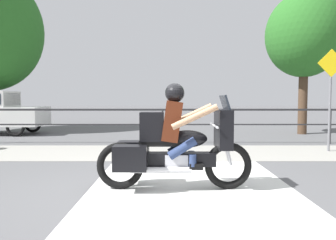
% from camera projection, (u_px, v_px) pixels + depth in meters
% --- Properties ---
extents(ground_plane, '(120.00, 120.00, 0.00)m').
position_uv_depth(ground_plane, '(158.00, 189.00, 4.92)').
color(ground_plane, '#565659').
extents(sidewalk_band, '(44.00, 2.40, 0.01)m').
position_uv_depth(sidewalk_band, '(162.00, 152.00, 8.31)').
color(sidewalk_band, '#99968E').
rests_on(sidewalk_band, ground).
extents(crosswalk_band, '(3.09, 6.00, 0.01)m').
position_uv_depth(crosswalk_band, '(194.00, 193.00, 4.72)').
color(crosswalk_band, silver).
rests_on(crosswalk_band, ground).
extents(fence_railing, '(36.00, 0.05, 1.07)m').
position_uv_depth(fence_railing, '(163.00, 116.00, 9.91)').
color(fence_railing, '#232326').
rests_on(fence_railing, ground).
extents(motorcycle, '(2.34, 0.76, 1.59)m').
position_uv_depth(motorcycle, '(174.00, 143.00, 4.90)').
color(motorcycle, black).
rests_on(motorcycle, ground).
extents(street_sign, '(0.71, 0.06, 2.63)m').
position_uv_depth(street_sign, '(332.00, 88.00, 8.36)').
color(street_sign, slate).
rests_on(street_sign, ground).
extents(tree_behind_sign, '(2.93, 2.93, 5.42)m').
position_uv_depth(tree_behind_sign, '(306.00, 35.00, 12.48)').
color(tree_behind_sign, '#473323').
rests_on(tree_behind_sign, ground).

